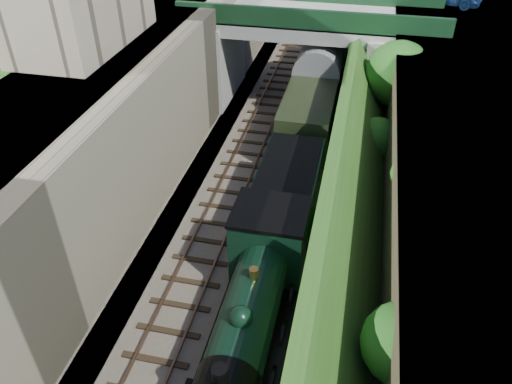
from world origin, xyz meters
name	(u,v)px	position (x,y,z in m)	size (l,w,h in m)	color
trackbed	(292,129)	(0.00, 20.00, 0.10)	(10.00, 90.00, 0.20)	#473F38
retaining_wall	(206,71)	(-5.50, 20.00, 3.50)	(1.00, 90.00, 7.00)	#756B56
street_plateau_left	(152,66)	(-9.00, 20.00, 3.50)	(6.00, 90.00, 7.00)	#262628
street_plateau_right	(460,100)	(9.50, 20.00, 3.12)	(8.00, 90.00, 6.25)	#262628
embankment_slope	(379,107)	(5.08, 18.60, 2.89)	(4.57, 90.00, 6.36)	#1E4714
track_left	(261,124)	(-2.00, 20.00, 0.25)	(2.50, 90.00, 0.20)	black
track_right	(311,129)	(1.20, 20.00, 0.25)	(2.50, 90.00, 0.20)	black
road_bridge	(319,47)	(0.94, 24.00, 4.08)	(16.00, 6.40, 7.25)	gray
building_near	(79,1)	(-9.50, 14.00, 9.00)	(4.00, 8.00, 4.00)	gray
tree	(399,76)	(5.91, 19.04, 4.65)	(3.60, 3.80, 6.60)	black
locomotive	(253,309)	(1.20, 3.67, 1.89)	(3.10, 10.23, 3.83)	black
tender	(288,194)	(1.20, 11.04, 1.62)	(2.70, 6.00, 3.05)	black
coach_front	(320,79)	(1.20, 23.64, 2.05)	(2.90, 18.00, 3.70)	black
coach_middle	(342,2)	(1.20, 42.44, 2.05)	(2.90, 18.00, 3.70)	black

